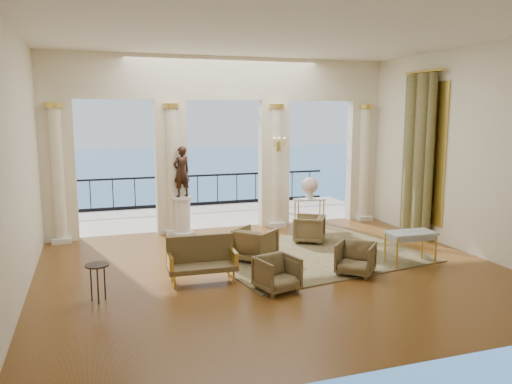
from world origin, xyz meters
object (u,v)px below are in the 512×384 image
object	(u,v)px
armchair_d	(255,243)
console_table	(309,204)
side_table	(97,270)
statue	(182,172)
settee	(201,259)
pedestal	(183,216)
armchair_b	(356,257)
armchair_c	(309,228)
game_table	(411,235)
armchair_a	(277,272)

from	to	relation	value
armchair_d	console_table	xyz separation A→B (m)	(2.35, 2.45, 0.27)
side_table	armchair_d	bearing A→B (deg)	23.37
statue	side_table	distance (m)	4.74
settee	pedestal	distance (m)	3.64
console_table	side_table	size ratio (longest dim) A/B	1.37
pedestal	statue	distance (m)	1.14
armchair_b	armchair_c	world-z (taller)	armchair_c
armchair_b	armchair_d	size ratio (longest dim) A/B	0.90
settee	statue	bearing A→B (deg)	87.90
game_table	settee	bearing A→B (deg)	177.46
armchair_a	settee	bearing A→B (deg)	126.81
armchair_d	side_table	size ratio (longest dim) A/B	1.22
pedestal	console_table	bearing A→B (deg)	-4.46
settee	statue	xyz separation A→B (m)	(0.30, 3.62, 1.21)
armchair_a	pedestal	distance (m)	4.63
game_table	pedestal	world-z (taller)	pedestal
armchair_a	side_table	size ratio (longest dim) A/B	1.06
settee	game_table	bearing A→B (deg)	-1.82
console_table	side_table	distance (m)	6.73
armchair_b	pedestal	bearing A→B (deg)	164.77
armchair_a	settee	world-z (taller)	settee
console_table	armchair_b	bearing A→B (deg)	-93.90
armchair_c	side_table	world-z (taller)	armchair_c
armchair_c	armchair_b	bearing A→B (deg)	27.79
pedestal	statue	xyz separation A→B (m)	(0.00, -0.00, 1.14)
armchair_a	statue	distance (m)	4.80
settee	console_table	size ratio (longest dim) A/B	1.47
armchair_d	side_table	xyz separation A→B (m)	(-3.19, -1.38, 0.16)
armchair_d	side_table	bearing A→B (deg)	71.74
console_table	side_table	xyz separation A→B (m)	(-5.53, -3.83, -0.11)
side_table	console_table	bearing A→B (deg)	34.68
game_table	console_table	distance (m)	3.73
armchair_a	game_table	xyz separation A→B (m)	(3.15, 0.60, 0.27)
armchair_b	pedestal	size ratio (longest dim) A/B	0.70
armchair_a	side_table	xyz separation A→B (m)	(-2.98, 0.46, 0.21)
armchair_b	settee	distance (m)	2.94
armchair_a	armchair_c	distance (m)	3.42
armchair_a	settee	distance (m)	1.47
armchair_b	armchair_a	bearing A→B (deg)	-125.47
statue	pedestal	bearing A→B (deg)	-84.94
armchair_d	settee	size ratio (longest dim) A/B	0.60
game_table	armchair_d	bearing A→B (deg)	159.02
settee	pedestal	world-z (taller)	pedestal
armchair_a	armchair_b	xyz separation A→B (m)	(1.75, 0.35, 0.01)
armchair_d	side_table	world-z (taller)	armchair_d
armchair_a	armchair_d	distance (m)	1.84
statue	settee	bearing A→B (deg)	63.83
armchair_a	pedestal	bearing A→B (deg)	86.34
settee	pedestal	xyz separation A→B (m)	(0.30, 3.62, 0.06)
armchair_c	settee	size ratio (longest dim) A/B	0.56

